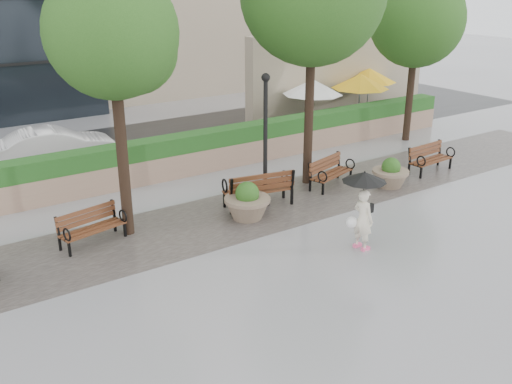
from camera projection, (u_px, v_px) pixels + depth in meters
ground at (321, 250)px, 13.91m from camera, size 100.00×100.00×0.00m
cobble_strip at (253, 210)px, 16.23m from camera, size 28.00×3.20×0.01m
hedge_wall at (186, 154)px, 19.09m from camera, size 24.00×0.80×1.35m
cafe_wall at (341, 76)px, 25.91m from camera, size 10.00×0.60×4.00m
cafe_hedge at (365, 120)px, 24.50m from camera, size 8.00×0.50×0.90m
asphalt_street at (140, 146)px, 22.43m from camera, size 40.00×7.00×0.00m
bench_1 at (93, 234)px, 14.15m from camera, size 1.73×0.98×0.88m
bench_2 at (258, 196)px, 16.44m from camera, size 2.10×1.15×1.07m
bench_3 at (331, 178)px, 18.02m from camera, size 1.81×1.12×0.91m
bench_4 at (430, 164)px, 19.35m from camera, size 1.78×0.82×0.93m
planter_left at (247, 204)px, 15.57m from camera, size 1.27×1.27×1.06m
planter_right at (390, 176)px, 17.95m from camera, size 1.14×1.14×0.96m
lamppost at (265, 150)px, 16.04m from camera, size 0.28×0.28×3.82m
tree_0 at (117, 38)px, 13.21m from camera, size 3.23×3.09×6.60m
tree_2 at (418, 23)px, 21.76m from camera, size 3.67×3.61×6.53m
patio_umb_white at (313, 87)px, 23.33m from camera, size 2.50×2.50×2.30m
patio_umb_yellow_a at (360, 82)px, 24.57m from camera, size 2.50×2.50×2.30m
patio_umb_yellow_b at (369, 75)px, 26.11m from camera, size 2.50×2.50×2.30m
car_right at (55, 147)px, 19.81m from camera, size 4.27×1.79×1.37m
pedestrian at (363, 203)px, 13.59m from camera, size 1.07×1.07×1.96m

